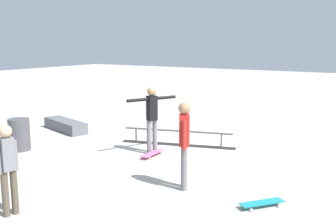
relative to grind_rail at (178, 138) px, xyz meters
The scene contains 9 objects.
ground_plane 0.66m from the grind_rail, 129.52° to the left, with size 60.00×60.00×0.00m, color #ADA89E.
grind_rail is the anchor object (origin of this frame).
skate_ledge 3.96m from the grind_rail, ahead, with size 1.90×0.54×0.34m, color #595960.
skater_main 1.33m from the grind_rail, 82.50° to the left, with size 0.66×1.28×1.71m.
skateboard_main 1.27m from the grind_rail, 90.60° to the left, with size 0.26×0.80×0.09m.
bystander_grey_shirt 5.28m from the grind_rail, 88.83° to the left, with size 0.22×0.35×1.51m.
bystander_red_shirt 3.33m from the grind_rail, 122.39° to the left, with size 0.28×0.37×1.69m.
loose_skateboard_teal 4.31m from the grind_rail, 139.86° to the left, with size 0.66×0.75×0.09m.
trash_bin 4.18m from the grind_rail, 38.66° to the left, with size 0.54×0.54×0.84m, color #47474C.
Camera 1 is at (-4.79, 8.47, 2.79)m, focal length 41.44 mm.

